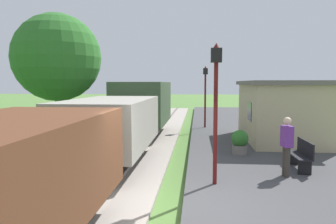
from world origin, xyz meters
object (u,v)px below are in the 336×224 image
at_px(lamp_post_near, 216,88).
at_px(bench_near_hut, 301,154).
at_px(station_hut, 281,110).
at_px(tree_trackside_far, 57,58).
at_px(potted_planter, 240,142).
at_px(lamp_post_far, 205,85).
at_px(freight_train, 116,123).
at_px(person_waiting, 287,144).

bearing_deg(lamp_post_near, bench_near_hut, 32.00).
distance_m(station_hut, tree_trackside_far, 10.98).
xyz_separation_m(potted_planter, lamp_post_near, (-1.13, -3.79, 2.08)).
height_order(lamp_post_near, lamp_post_far, same).
distance_m(freight_train, station_hut, 7.97).
bearing_deg(lamp_post_far, freight_train, -111.94).
bearing_deg(bench_near_hut, freight_train, 169.22).
height_order(freight_train, person_waiting, freight_train).
relative_size(freight_train, bench_near_hut, 12.93).
height_order(bench_near_hut, tree_trackside_far, tree_trackside_far).
relative_size(bench_near_hut, person_waiting, 0.88).
bearing_deg(person_waiting, lamp_post_near, 13.85).
height_order(station_hut, bench_near_hut, station_hut).
relative_size(station_hut, lamp_post_near, 1.57).
relative_size(station_hut, tree_trackside_far, 0.92).
height_order(person_waiting, tree_trackside_far, tree_trackside_far).
bearing_deg(person_waiting, lamp_post_far, -88.26).
height_order(person_waiting, potted_planter, person_waiting).
bearing_deg(person_waiting, freight_train, -29.49).
bearing_deg(person_waiting, tree_trackside_far, -42.20).
bearing_deg(station_hut, lamp_post_far, 128.88).
bearing_deg(freight_train, station_hut, 31.39).
distance_m(potted_planter, lamp_post_far, 7.84).
bearing_deg(tree_trackside_far, person_waiting, -32.64).
bearing_deg(lamp_post_far, lamp_post_near, -90.00).
distance_m(freight_train, potted_planter, 4.67).
distance_m(freight_train, tree_trackside_far, 6.18).
bearing_deg(station_hut, bench_near_hut, -97.32).
bearing_deg(bench_near_hut, lamp_post_near, -148.00).
distance_m(bench_near_hut, tree_trackside_far, 11.78).
xyz_separation_m(person_waiting, tree_trackside_far, (-9.35, 5.99, 2.97)).
xyz_separation_m(freight_train, tree_trackside_far, (-3.89, 4.01, 2.65)).
relative_size(freight_train, person_waiting, 11.35).
xyz_separation_m(person_waiting, lamp_post_far, (-2.07, 10.37, 1.62)).
relative_size(person_waiting, lamp_post_far, 0.46).
height_order(bench_near_hut, potted_planter, potted_planter).
height_order(lamp_post_near, tree_trackside_far, tree_trackside_far).
xyz_separation_m(station_hut, person_waiting, (-1.35, -6.13, -0.47)).
xyz_separation_m(bench_near_hut, tree_trackside_far, (-10.01, 5.17, 3.43)).
bearing_deg(lamp_post_near, tree_trackside_far, 136.58).
xyz_separation_m(freight_train, potted_planter, (4.51, 0.91, -0.78)).
distance_m(person_waiting, lamp_post_near, 2.78).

